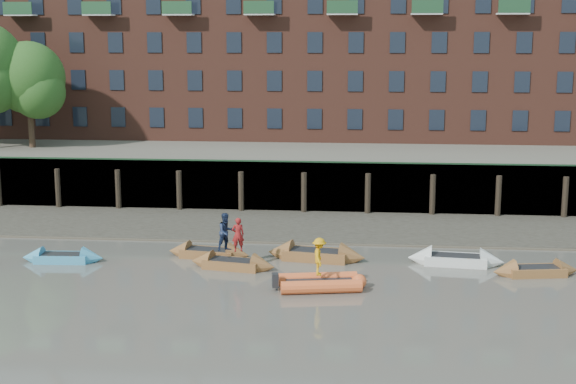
# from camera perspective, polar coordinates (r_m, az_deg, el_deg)

# --- Properties ---
(ground) EXTENTS (220.00, 220.00, 0.00)m
(ground) POSITION_cam_1_polar(r_m,az_deg,el_deg) (29.68, 1.85, -10.48)
(ground) COLOR #5C5850
(ground) RESTS_ON ground
(foreshore) EXTENTS (110.00, 8.00, 0.50)m
(foreshore) POSITION_cam_1_polar(r_m,az_deg,el_deg) (46.89, 3.23, -2.53)
(foreshore) COLOR #3D382F
(foreshore) RESTS_ON ground
(mud_band) EXTENTS (110.00, 1.60, 0.10)m
(mud_band) POSITION_cam_1_polar(r_m,az_deg,el_deg) (43.59, 3.06, -3.55)
(mud_band) COLOR #4C4336
(mud_band) RESTS_ON ground
(river_wall) EXTENTS (110.00, 1.23, 3.30)m
(river_wall) POSITION_cam_1_polar(r_m,az_deg,el_deg) (50.86, 3.45, 0.34)
(river_wall) COLOR #2D2A26
(river_wall) RESTS_ON ground
(bank_terrace) EXTENTS (110.00, 28.00, 3.20)m
(bank_terrace) POSITION_cam_1_polar(r_m,az_deg,el_deg) (64.29, 3.88, 2.52)
(bank_terrace) COLOR #5E594D
(bank_terrace) RESTS_ON ground
(apartment_terrace) EXTENTS (80.60, 15.56, 20.98)m
(apartment_terrace) POSITION_cam_1_polar(r_m,az_deg,el_deg) (64.67, 4.03, 12.54)
(apartment_terrace) COLOR brown
(apartment_terrace) RESTS_ON bank_terrace
(rowboat_1) EXTENTS (4.08, 1.38, 1.17)m
(rowboat_1) POSITION_cam_1_polar(r_m,az_deg,el_deg) (41.14, -15.73, -4.52)
(rowboat_1) COLOR #3D94BE
(rowboat_1) RESTS_ON ground
(rowboat_2) EXTENTS (4.37, 1.81, 1.23)m
(rowboat_2) POSITION_cam_1_polar(r_m,az_deg,el_deg) (40.61, -5.66, -4.34)
(rowboat_2) COLOR brown
(rowboat_2) RESTS_ON ground
(rowboat_3) EXTENTS (4.37, 1.98, 1.22)m
(rowboat_3) POSITION_cam_1_polar(r_m,az_deg,el_deg) (38.60, -3.97, -5.12)
(rowboat_3) COLOR brown
(rowboat_3) RESTS_ON ground
(rowboat_4) EXTENTS (5.11, 2.20, 1.44)m
(rowboat_4) POSITION_cam_1_polar(r_m,az_deg,el_deg) (39.98, 2.00, -4.48)
(rowboat_4) COLOR brown
(rowboat_4) RESTS_ON ground
(rowboat_5) EXTENTS (4.73, 1.82, 1.34)m
(rowboat_5) POSITION_cam_1_polar(r_m,az_deg,el_deg) (39.97, 11.82, -4.74)
(rowboat_5) COLOR silver
(rowboat_5) RESTS_ON ground
(rowboat_6) EXTENTS (4.20, 1.87, 1.18)m
(rowboat_6) POSITION_cam_1_polar(r_m,az_deg,el_deg) (39.12, 17.20, -5.38)
(rowboat_6) COLOR brown
(rowboat_6) RESTS_ON ground
(rib_tender) EXTENTS (3.95, 2.43, 0.67)m
(rib_tender) POSITION_cam_1_polar(r_m,az_deg,el_deg) (35.40, 2.52, -6.45)
(rib_tender) COLOR orange
(rib_tender) RESTS_ON ground
(person_rower_a) EXTENTS (0.69, 0.56, 1.65)m
(person_rower_a) POSITION_cam_1_polar(r_m,az_deg,el_deg) (38.26, -3.58, -3.04)
(person_rower_a) COLOR maroon
(person_rower_a) RESTS_ON rowboat_3
(person_rower_b) EXTENTS (1.13, 1.11, 1.84)m
(person_rower_b) POSITION_cam_1_polar(r_m,az_deg,el_deg) (38.42, -4.42, -2.85)
(person_rower_b) COLOR #19233F
(person_rower_b) RESTS_ON rowboat_3
(person_rib_crew) EXTENTS (0.69, 1.11, 1.66)m
(person_rib_crew) POSITION_cam_1_polar(r_m,az_deg,el_deg) (35.12, 2.25, -4.61)
(person_rib_crew) COLOR orange
(person_rib_crew) RESTS_ON rib_tender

